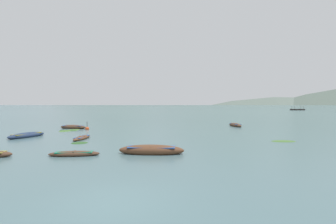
{
  "coord_description": "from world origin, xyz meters",
  "views": [
    {
      "loc": [
        2.31,
        -7.97,
        3.29
      ],
      "look_at": [
        -1.34,
        52.05,
        1.38
      ],
      "focal_mm": 26.18,
      "sensor_mm": 36.0,
      "label": 1
    }
  ],
  "objects_px": {
    "rowboat_2": "(74,154)",
    "rowboat_5": "(151,150)",
    "rowboat_1": "(73,127)",
    "rowboat_3": "(82,138)",
    "mooring_buoy": "(87,129)",
    "ferry_0": "(298,109)",
    "rowboat_0": "(27,135)",
    "rowboat_6": "(235,125)"
  },
  "relations": [
    {
      "from": "rowboat_0",
      "to": "rowboat_2",
      "type": "distance_m",
      "value": 12.01
    },
    {
      "from": "rowboat_6",
      "to": "mooring_buoy",
      "type": "xyz_separation_m",
      "value": [
        -20.24,
        -5.96,
        -0.08
      ]
    },
    {
      "from": "rowboat_1",
      "to": "rowboat_3",
      "type": "distance_m",
      "value": 11.14
    },
    {
      "from": "rowboat_2",
      "to": "ferry_0",
      "type": "relative_size",
      "value": 0.39
    },
    {
      "from": "rowboat_2",
      "to": "mooring_buoy",
      "type": "relative_size",
      "value": 2.77
    },
    {
      "from": "rowboat_2",
      "to": "rowboat_3",
      "type": "relative_size",
      "value": 0.99
    },
    {
      "from": "rowboat_3",
      "to": "ferry_0",
      "type": "height_order",
      "value": "ferry_0"
    },
    {
      "from": "rowboat_0",
      "to": "rowboat_5",
      "type": "relative_size",
      "value": 0.96
    },
    {
      "from": "mooring_buoy",
      "to": "rowboat_0",
      "type": "bearing_deg",
      "value": -112.74
    },
    {
      "from": "rowboat_2",
      "to": "rowboat_5",
      "type": "bearing_deg",
      "value": 11.34
    },
    {
      "from": "rowboat_3",
      "to": "rowboat_5",
      "type": "relative_size",
      "value": 0.76
    },
    {
      "from": "rowboat_2",
      "to": "rowboat_5",
      "type": "relative_size",
      "value": 0.75
    },
    {
      "from": "rowboat_2",
      "to": "ferry_0",
      "type": "height_order",
      "value": "ferry_0"
    },
    {
      "from": "rowboat_3",
      "to": "ferry_0",
      "type": "bearing_deg",
      "value": 58.05
    },
    {
      "from": "rowboat_0",
      "to": "rowboat_5",
      "type": "bearing_deg",
      "value": -28.57
    },
    {
      "from": "rowboat_0",
      "to": "ferry_0",
      "type": "distance_m",
      "value": 140.18
    },
    {
      "from": "ferry_0",
      "to": "mooring_buoy",
      "type": "bearing_deg",
      "value": -124.98
    },
    {
      "from": "rowboat_0",
      "to": "ferry_0",
      "type": "relative_size",
      "value": 0.5
    },
    {
      "from": "rowboat_1",
      "to": "rowboat_3",
      "type": "relative_size",
      "value": 1.2
    },
    {
      "from": "ferry_0",
      "to": "rowboat_3",
      "type": "bearing_deg",
      "value": -121.95
    },
    {
      "from": "rowboat_0",
      "to": "rowboat_3",
      "type": "relative_size",
      "value": 1.26
    },
    {
      "from": "rowboat_6",
      "to": "mooring_buoy",
      "type": "bearing_deg",
      "value": -163.59
    },
    {
      "from": "rowboat_3",
      "to": "rowboat_6",
      "type": "bearing_deg",
      "value": 39.94
    },
    {
      "from": "rowboat_0",
      "to": "rowboat_3",
      "type": "bearing_deg",
      "value": -9.39
    },
    {
      "from": "rowboat_5",
      "to": "rowboat_0",
      "type": "bearing_deg",
      "value": 151.43
    },
    {
      "from": "rowboat_2",
      "to": "ferry_0",
      "type": "bearing_deg",
      "value": 60.49
    },
    {
      "from": "rowboat_5",
      "to": "ferry_0",
      "type": "relative_size",
      "value": 0.52
    },
    {
      "from": "rowboat_3",
      "to": "rowboat_0",
      "type": "bearing_deg",
      "value": 170.61
    },
    {
      "from": "rowboat_2",
      "to": "mooring_buoy",
      "type": "distance_m",
      "value": 16.8
    },
    {
      "from": "rowboat_2",
      "to": "mooring_buoy",
      "type": "bearing_deg",
      "value": 109.11
    },
    {
      "from": "rowboat_1",
      "to": "rowboat_5",
      "type": "xyz_separation_m",
      "value": [
        12.76,
        -16.13,
        0.03
      ]
    },
    {
      "from": "rowboat_1",
      "to": "rowboat_5",
      "type": "distance_m",
      "value": 20.57
    },
    {
      "from": "rowboat_2",
      "to": "rowboat_5",
      "type": "height_order",
      "value": "rowboat_5"
    },
    {
      "from": "rowboat_1",
      "to": "rowboat_5",
      "type": "bearing_deg",
      "value": -51.65
    },
    {
      "from": "rowboat_6",
      "to": "ferry_0",
      "type": "height_order",
      "value": "ferry_0"
    },
    {
      "from": "rowboat_0",
      "to": "ferry_0",
      "type": "height_order",
      "value": "ferry_0"
    },
    {
      "from": "rowboat_2",
      "to": "rowboat_3",
      "type": "height_order",
      "value": "rowboat_2"
    },
    {
      "from": "rowboat_1",
      "to": "rowboat_2",
      "type": "height_order",
      "value": "rowboat_1"
    },
    {
      "from": "rowboat_0",
      "to": "mooring_buoy",
      "type": "height_order",
      "value": "mooring_buoy"
    },
    {
      "from": "ferry_0",
      "to": "rowboat_6",
      "type": "bearing_deg",
      "value": -118.49
    },
    {
      "from": "rowboat_3",
      "to": "ferry_0",
      "type": "relative_size",
      "value": 0.4
    },
    {
      "from": "mooring_buoy",
      "to": "ferry_0",
      "type": "bearing_deg",
      "value": 55.02
    }
  ]
}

